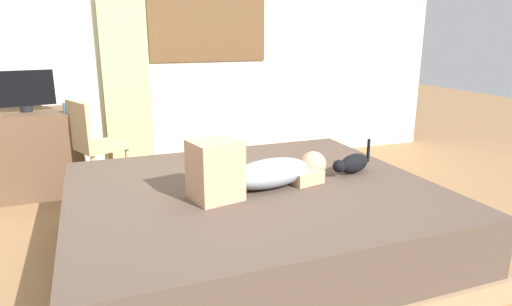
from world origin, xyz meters
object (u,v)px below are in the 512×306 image
object	(u,v)px
bed	(253,222)
cup	(67,108)
person_lying	(257,171)
cat	(352,164)
desk	(29,153)
chair_by_desk	(93,142)
tv_monitor	(24,90)

from	to	relation	value
bed	cup	distance (m)	2.00
person_lying	cup	distance (m)	1.99
cat	desk	bearing A→B (deg)	140.02
cat	chair_by_desk	size ratio (longest dim) A/B	0.40
cat	tv_monitor	bearing A→B (deg)	139.67
bed	cup	bearing A→B (deg)	123.73
bed	cat	world-z (taller)	cat
tv_monitor	chair_by_desk	xyz separation A→B (m)	(0.50, -0.35, -0.41)
desk	tv_monitor	bearing A→B (deg)	-0.00
cat	chair_by_desk	world-z (taller)	chair_by_desk
tv_monitor	chair_by_desk	world-z (taller)	tv_monitor
tv_monitor	cup	world-z (taller)	tv_monitor
tv_monitor	cup	distance (m)	0.41
person_lying	cat	size ratio (longest dim) A/B	2.73
person_lying	chair_by_desk	size ratio (longest dim) A/B	1.09
tv_monitor	chair_by_desk	bearing A→B (deg)	-35.10
person_lying	chair_by_desk	bearing A→B (deg)	120.88
desk	cup	bearing A→B (deg)	-28.78
person_lying	tv_monitor	size ratio (longest dim) A/B	1.96
person_lying	cup	size ratio (longest dim) A/B	10.78
bed	chair_by_desk	xyz separation A→B (m)	(-0.89, 1.44, 0.27)
cup	tv_monitor	bearing A→B (deg)	149.34
desk	bed	bearing A→B (deg)	-51.57
cat	bed	bearing A→B (deg)	-179.90
bed	tv_monitor	bearing A→B (deg)	127.92
person_lying	cup	world-z (taller)	cup
person_lying	desk	distance (m)	2.36
tv_monitor	cup	bearing A→B (deg)	-30.66
desk	tv_monitor	size ratio (longest dim) A/B	1.88
cup	desk	bearing A→B (deg)	151.22
desk	chair_by_desk	world-z (taller)	chair_by_desk
bed	person_lying	size ratio (longest dim) A/B	2.38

